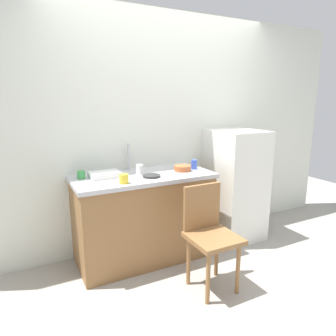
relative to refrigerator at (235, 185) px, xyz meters
The scene contains 14 objects.
ground_plane 1.17m from the refrigerator, 139.06° to the right, with size 8.00×8.00×0.00m, color #9E998E.
back_wall 1.04m from the refrigerator, 154.77° to the left, with size 4.80×0.10×2.51m, color silver.
cabinet_base 1.17m from the refrigerator, behind, with size 1.33×0.60×0.84m, color olive.
countertop 1.17m from the refrigerator, behind, with size 1.37×0.64×0.04m, color #B7B7BC.
faucet 1.29m from the refrigerator, 168.19° to the left, with size 0.02×0.02×0.27m, color #B7B7BC.
refrigerator is the anchor object (origin of this frame).
chair 1.10m from the refrigerator, 140.03° to the right, with size 0.40×0.40×0.89m.
dish_tray 1.54m from the refrigerator, behind, with size 0.28×0.20×0.05m, color white.
terracotta_bowl 0.78m from the refrigerator, behind, with size 0.17×0.17×0.06m, color #B25B33.
hotplate 1.15m from the refrigerator, behind, with size 0.17×0.17×0.02m, color #2D2D2D.
cup_yellow 1.47m from the refrigerator, behind, with size 0.08×0.08×0.08m, color yellow.
cup_green 1.75m from the refrigerator, behind, with size 0.07×0.07×0.07m, color green.
cup_white 1.22m from the refrigerator, behind, with size 0.07×0.07×0.10m, color white.
cup_blue 0.65m from the refrigerator, behind, with size 0.06×0.06×0.10m, color blue.
Camera 1 is at (-1.50, -2.03, 1.61)m, focal length 32.53 mm.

